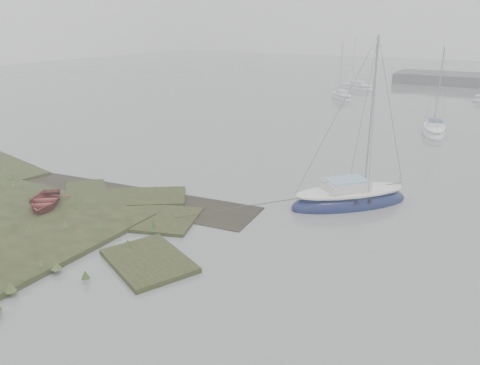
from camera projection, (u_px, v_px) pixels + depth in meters
name	position (u px, v px, depth m)	size (l,w,h in m)	color
ground	(365.00, 120.00, 42.55)	(160.00, 160.00, 0.00)	slate
sailboat_main	(349.00, 199.00, 22.78)	(5.66, 5.75, 8.57)	#0E153D
sailboat_white	(434.00, 131.00, 37.10)	(2.74, 5.39, 7.27)	silver
sailboat_far_a	(341.00, 97.00, 53.79)	(4.30, 4.80, 6.88)	#A8AEB1
sailboat_far_c	(356.00, 88.00, 61.36)	(5.37, 2.94, 7.21)	silver
dinghy	(45.00, 201.00, 21.95)	(2.01, 2.82, 0.58)	maroon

